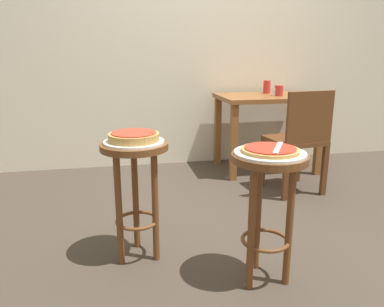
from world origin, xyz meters
TOP-DOWN VIEW (x-y plane):
  - ground_plane at (0.00, 0.00)m, footprint 6.00×6.00m
  - back_wall at (0.00, 1.65)m, footprint 6.00×0.10m
  - stool_foreground at (-0.13, -0.58)m, footprint 0.36×0.36m
  - serving_plate_foreground at (-0.13, -0.58)m, footprint 0.34×0.34m
  - pizza_foreground at (-0.13, -0.58)m, footprint 0.27×0.27m
  - stool_middle at (-0.75, -0.22)m, footprint 0.36×0.36m
  - serving_plate_middle at (-0.75, -0.22)m, footprint 0.32×0.32m
  - pizza_middle at (-0.75, -0.22)m, footprint 0.27×0.27m
  - dining_table at (0.61, 1.22)m, footprint 0.94×0.64m
  - cup_near_edge at (0.68, 1.14)m, footprint 0.08×0.08m
  - cup_far_edge at (0.66, 1.38)m, footprint 0.07×0.07m
  - condiment_shaker at (0.63, 1.15)m, footprint 0.04×0.04m
  - wooden_chair at (0.60, 0.53)m, footprint 0.45×0.45m
  - pizza_server_knife at (-0.10, -0.60)m, footprint 0.13×0.20m

SIDE VIEW (x-z plane):
  - ground_plane at x=0.00m, z-range 0.00..0.00m
  - wooden_chair at x=0.60m, z-range 0.04..0.89m
  - stool_foreground at x=-0.13m, z-range 0.15..0.82m
  - stool_middle at x=-0.75m, z-range 0.15..0.82m
  - dining_table at x=0.61m, z-range 0.24..0.97m
  - serving_plate_foreground at x=-0.13m, z-range 0.67..0.68m
  - serving_plate_middle at x=-0.75m, z-range 0.67..0.68m
  - pizza_foreground at x=-0.13m, z-range 0.68..0.70m
  - pizza_middle at x=-0.75m, z-range 0.68..0.72m
  - pizza_server_knife at x=-0.10m, z-range 0.70..0.71m
  - condiment_shaker at x=0.63m, z-range 0.73..0.81m
  - cup_near_edge at x=0.68m, z-range 0.73..0.83m
  - cup_far_edge at x=0.66m, z-range 0.73..0.86m
  - back_wall at x=0.00m, z-range 0.00..3.00m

